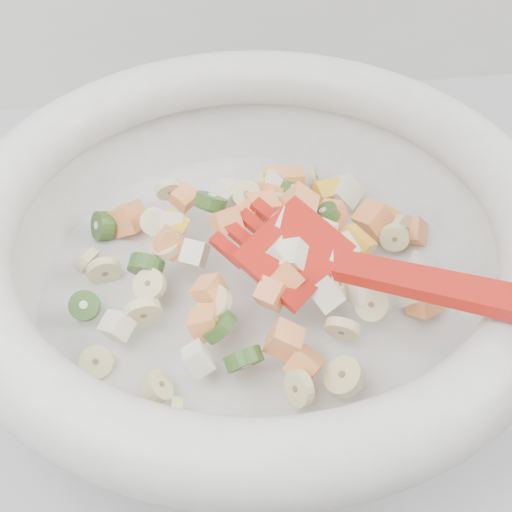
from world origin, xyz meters
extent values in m
cube|color=#99999E|center=(0.00, 1.45, 0.45)|extent=(2.00, 0.60, 0.90)
cylinder|color=beige|center=(0.06, 1.41, 0.91)|extent=(0.36, 0.36, 0.02)
torus|color=beige|center=(0.06, 1.41, 0.99)|extent=(0.44, 0.44, 0.05)
cylinder|color=beige|center=(0.07, 1.29, 0.94)|extent=(0.02, 0.03, 0.04)
cylinder|color=beige|center=(-0.02, 1.46, 0.94)|extent=(0.03, 0.03, 0.03)
cylinder|color=beige|center=(0.18, 1.43, 0.94)|extent=(0.03, 0.02, 0.03)
cylinder|color=beige|center=(0.11, 1.33, 0.95)|extent=(0.03, 0.02, 0.03)
cylinder|color=beige|center=(0.07, 1.27, 0.94)|extent=(0.03, 0.02, 0.03)
cylinder|color=beige|center=(-0.01, 1.42, 0.96)|extent=(0.03, 0.03, 0.02)
cylinder|color=beige|center=(0.02, 1.36, 0.96)|extent=(0.03, 0.03, 0.03)
cylinder|color=beige|center=(-0.02, 1.39, 0.95)|extent=(0.03, 0.04, 0.02)
cylinder|color=beige|center=(0.13, 1.52, 0.93)|extent=(0.02, 0.02, 0.02)
cylinder|color=beige|center=(-0.03, 1.37, 0.94)|extent=(0.03, 0.02, 0.03)
cylinder|color=beige|center=(-0.06, 1.34, 0.93)|extent=(0.03, 0.03, 0.02)
cylinder|color=beige|center=(-0.06, 1.43, 0.93)|extent=(0.04, 0.01, 0.04)
cylinder|color=beige|center=(0.06, 1.48, 0.95)|extent=(0.03, 0.03, 0.03)
cylinder|color=beige|center=(0.11, 1.37, 0.95)|extent=(0.02, 0.03, 0.03)
cylinder|color=beige|center=(-0.02, 1.31, 0.94)|extent=(0.02, 0.03, 0.03)
cylinder|color=beige|center=(0.14, 1.35, 0.94)|extent=(0.03, 0.03, 0.03)
cylinder|color=beige|center=(0.08, 1.51, 0.94)|extent=(0.03, 0.03, 0.02)
cylinder|color=beige|center=(0.00, 1.51, 0.94)|extent=(0.03, 0.02, 0.03)
cylinder|color=beige|center=(-0.07, 1.44, 0.93)|extent=(0.03, 0.03, 0.03)
cylinder|color=beige|center=(0.10, 1.30, 0.94)|extent=(0.03, 0.04, 0.03)
cylinder|color=beige|center=(-0.01, 1.29, 0.93)|extent=(0.01, 0.04, 0.04)
cylinder|color=beige|center=(0.03, 1.28, 0.93)|extent=(0.04, 0.04, 0.02)
cylinder|color=beige|center=(0.19, 1.44, 0.94)|extent=(0.03, 0.03, 0.03)
cylinder|color=beige|center=(0.09, 1.47, 0.95)|extent=(0.03, 0.03, 0.03)
cube|color=#FF7B50|center=(0.06, 1.45, 0.96)|extent=(0.03, 0.03, 0.03)
cube|color=#FF7B50|center=(0.01, 1.49, 0.94)|extent=(0.03, 0.03, 0.02)
cube|color=#FF7B50|center=(0.13, 1.45, 0.95)|extent=(0.03, 0.02, 0.03)
cube|color=#FF7B50|center=(0.08, 1.37, 0.97)|extent=(0.03, 0.03, 0.03)
cube|color=#FF7B50|center=(0.02, 1.35, 0.95)|extent=(0.03, 0.03, 0.03)
cube|color=#FF7B50|center=(0.00, 1.42, 0.96)|extent=(0.03, 0.03, 0.03)
cube|color=#FF7B50|center=(-0.04, 1.48, 0.93)|extent=(0.04, 0.04, 0.04)
cube|color=#FF7B50|center=(0.20, 1.44, 0.93)|extent=(0.03, 0.03, 0.03)
cube|color=#FF7B50|center=(0.08, 1.31, 0.94)|extent=(0.03, 0.03, 0.03)
cube|color=#FF7B50|center=(0.11, 1.50, 0.94)|extent=(0.02, 0.02, 0.02)
cube|color=#FF7B50|center=(0.07, 1.45, 0.96)|extent=(0.03, 0.03, 0.02)
cube|color=#FF7B50|center=(0.04, 1.42, 0.97)|extent=(0.03, 0.03, 0.02)
cube|color=#FF7B50|center=(0.18, 1.36, 0.93)|extent=(0.03, 0.03, 0.03)
cube|color=#FF7B50|center=(0.16, 1.44, 0.94)|extent=(0.04, 0.03, 0.04)
cube|color=#FF7B50|center=(0.10, 1.45, 0.96)|extent=(0.04, 0.03, 0.03)
cube|color=#FF7B50|center=(0.07, 1.32, 0.95)|extent=(0.03, 0.03, 0.03)
cube|color=#FF7B50|center=(0.09, 1.53, 0.93)|extent=(0.02, 0.02, 0.03)
cube|color=#FF7B50|center=(0.02, 1.37, 0.96)|extent=(0.03, 0.03, 0.02)
cube|color=#FF7B50|center=(0.06, 1.36, 0.96)|extent=(0.03, 0.03, 0.02)
cube|color=#FF7B50|center=(0.08, 1.49, 0.94)|extent=(0.03, 0.03, 0.03)
cylinder|color=#509431|center=(0.03, 1.47, 0.96)|extent=(0.04, 0.03, 0.03)
cylinder|color=#509431|center=(0.04, 1.32, 0.94)|extent=(0.03, 0.03, 0.03)
cylinder|color=#509431|center=(0.10, 1.49, 0.94)|extent=(0.03, 0.03, 0.02)
cylinder|color=#509431|center=(-0.06, 1.48, 0.93)|extent=(0.03, 0.04, 0.04)
cylinder|color=#509431|center=(0.03, 1.47, 0.96)|extent=(0.03, 0.03, 0.03)
cylinder|color=#509431|center=(-0.02, 1.41, 0.95)|extent=(0.04, 0.03, 0.03)
cylinder|color=#509431|center=(0.03, 1.34, 0.95)|extent=(0.03, 0.03, 0.03)
cylinder|color=#509431|center=(0.12, 1.44, 0.96)|extent=(0.03, 0.03, 0.02)
cylinder|color=#509431|center=(-0.07, 1.39, 0.94)|extent=(0.03, 0.03, 0.02)
cube|color=white|center=(0.12, 1.38, 0.96)|extent=(0.03, 0.03, 0.03)
cube|color=white|center=(-0.01, 1.45, 0.95)|extent=(0.03, 0.03, 0.03)
cube|color=white|center=(0.07, 1.39, 0.97)|extent=(0.04, 0.03, 0.03)
cube|color=white|center=(0.11, 1.41, 0.96)|extent=(0.02, 0.02, 0.02)
cube|color=white|center=(0.08, 1.41, 0.97)|extent=(0.03, 0.03, 0.03)
cube|color=white|center=(0.08, 1.38, 0.97)|extent=(0.04, 0.03, 0.04)
cube|color=white|center=(0.01, 1.32, 0.94)|extent=(0.02, 0.02, 0.03)
cube|color=white|center=(0.10, 1.36, 0.95)|extent=(0.03, 0.03, 0.03)
cube|color=white|center=(0.13, 1.37, 0.95)|extent=(0.02, 0.03, 0.03)
cube|color=white|center=(-0.05, 1.36, 0.94)|extent=(0.03, 0.02, 0.03)
cube|color=white|center=(0.13, 1.41, 0.95)|extent=(0.03, 0.03, 0.03)
cube|color=white|center=(0.18, 1.39, 0.94)|extent=(0.03, 0.03, 0.03)
cube|color=white|center=(0.04, 1.49, 0.95)|extent=(0.03, 0.03, 0.03)
cube|color=white|center=(0.09, 1.51, 0.94)|extent=(0.04, 0.03, 0.03)
cube|color=white|center=(0.15, 1.49, 0.93)|extent=(0.04, 0.04, 0.04)
cube|color=white|center=(0.17, 1.37, 0.93)|extent=(0.02, 0.03, 0.03)
cube|color=white|center=(0.01, 1.41, 0.96)|extent=(0.03, 0.03, 0.02)
cube|color=gold|center=(0.19, 1.46, 0.93)|extent=(0.03, 0.03, 0.02)
cube|color=gold|center=(0.14, 1.49, 0.94)|extent=(0.03, 0.02, 0.02)
cube|color=gold|center=(0.00, 1.45, 0.95)|extent=(0.03, 0.03, 0.02)
cube|color=gold|center=(0.14, 1.41, 0.95)|extent=(0.03, 0.03, 0.02)
cube|color=red|center=(0.08, 1.39, 0.97)|extent=(0.09, 0.09, 0.04)
cube|color=red|center=(0.07, 1.43, 0.97)|extent=(0.03, 0.03, 0.02)
cube|color=red|center=(0.06, 1.42, 0.97)|extent=(0.03, 0.03, 0.02)
cube|color=red|center=(0.05, 1.41, 0.97)|extent=(0.03, 0.03, 0.02)
cube|color=red|center=(0.04, 1.40, 0.97)|extent=(0.03, 0.03, 0.02)
cube|color=red|center=(0.18, 1.28, 1.02)|extent=(0.16, 0.17, 0.08)
camera|label=1|loc=(0.01, 1.06, 1.30)|focal=45.00mm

